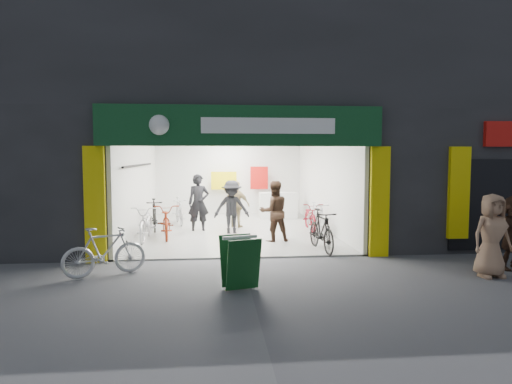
{
  "coord_description": "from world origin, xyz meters",
  "views": [
    {
      "loc": [
        -0.67,
        -10.38,
        2.39
      ],
      "look_at": [
        0.48,
        1.5,
        1.43
      ],
      "focal_mm": 32.0,
      "sensor_mm": 36.0,
      "label": 1
    }
  ],
  "objects": [
    {
      "name": "bike_left_midback",
      "position": [
        -1.98,
        2.82,
        0.51
      ],
      "size": [
        0.9,
        2.0,
        1.02
      ],
      "primitive_type": "imported",
      "rotation": [
        0.0,
        0.0,
        0.12
      ],
      "color": "maroon",
      "rests_on": "ground"
    },
    {
      "name": "sandwich_board",
      "position": [
        -0.18,
        -2.41,
        0.52
      ],
      "size": [
        0.75,
        0.76,
        0.94
      ],
      "rotation": [
        0.0,
        0.0,
        0.27
      ],
      "color": "#11441A",
      "rests_on": "ground"
    },
    {
      "name": "bike_right_front",
      "position": [
        2.03,
        0.6,
        0.53
      ],
      "size": [
        0.66,
        1.8,
        1.06
      ],
      "primitive_type": "imported",
      "rotation": [
        0.0,
        0.0,
        0.09
      ],
      "color": "black",
      "rests_on": "ground"
    },
    {
      "name": "customer_b",
      "position": [
        1.02,
        1.93,
        0.85
      ],
      "size": [
        0.92,
        0.77,
        1.7
      ],
      "primitive_type": "imported",
      "rotation": [
        0.0,
        0.0,
        3.31
      ],
      "color": "#3A251A",
      "rests_on": "ground"
    },
    {
      "name": "building",
      "position": [
        0.91,
        4.99,
        4.31
      ],
      "size": [
        17.0,
        10.27,
        8.0
      ],
      "color": "#232326",
      "rests_on": "ground"
    },
    {
      "name": "bike_right_mid",
      "position": [
        2.42,
        3.66,
        0.46
      ],
      "size": [
        0.68,
        1.76,
        0.91
      ],
      "primitive_type": "imported",
      "rotation": [
        0.0,
        0.0,
        -0.04
      ],
      "color": "maroon",
      "rests_on": "ground"
    },
    {
      "name": "customer_a",
      "position": [
        -1.09,
        3.87,
        0.9
      ],
      "size": [
        0.71,
        0.52,
        1.81
      ],
      "primitive_type": "imported",
      "rotation": [
        0.0,
        0.0,
        0.14
      ],
      "color": "black",
      "rests_on": "ground"
    },
    {
      "name": "bike_right_back",
      "position": [
        2.5,
        3.09,
        0.49
      ],
      "size": [
        0.7,
        1.69,
        0.99
      ],
      "primitive_type": "imported",
      "rotation": [
        0.0,
        0.0,
        0.15
      ],
      "color": "#B6B6BB",
      "rests_on": "ground"
    },
    {
      "name": "parked_bike",
      "position": [
        -2.8,
        -1.23,
        0.49
      ],
      "size": [
        1.68,
        1.11,
        0.98
      ],
      "primitive_type": "imported",
      "rotation": [
        0.0,
        0.0,
        2.0
      ],
      "color": "silver",
      "rests_on": "ground"
    },
    {
      "name": "ground",
      "position": [
        0.0,
        0.0,
        0.0
      ],
      "size": [
        60.0,
        60.0,
        0.0
      ],
      "primitive_type": "plane",
      "color": "#56565B",
      "rests_on": "ground"
    },
    {
      "name": "bike_left_front",
      "position": [
        -2.5,
        2.49,
        0.5
      ],
      "size": [
        0.69,
        1.92,
        1.0
      ],
      "primitive_type": "imported",
      "rotation": [
        0.0,
        0.0,
        -0.01
      ],
      "color": "silver",
      "rests_on": "ground"
    },
    {
      "name": "bike_left_back",
      "position": [
        -1.8,
        5.34,
        0.48
      ],
      "size": [
        0.76,
        1.64,
        0.95
      ],
      "primitive_type": "imported",
      "rotation": [
        0.0,
        0.0,
        0.2
      ],
      "color": "#ABABAF",
      "rests_on": "ground"
    },
    {
      "name": "pedestrian_near",
      "position": [
        4.79,
        -2.04,
        0.82
      ],
      "size": [
        0.84,
        0.59,
        1.65
      ],
      "primitive_type": "imported",
      "rotation": [
        0.0,
        0.0,
        0.08
      ],
      "color": "#9B755A",
      "rests_on": "ground"
    },
    {
      "name": "customer_d",
      "position": [
        0.13,
        4.4,
        0.78
      ],
      "size": [
        0.98,
        0.77,
        1.56
      ],
      "primitive_type": "imported",
      "rotation": [
        0.0,
        0.0,
        2.64
      ],
      "color": "#938055",
      "rests_on": "ground"
    },
    {
      "name": "customer_c",
      "position": [
        -0.08,
        3.29,
        0.82
      ],
      "size": [
        1.1,
        0.67,
        1.64
      ],
      "primitive_type": "imported",
      "rotation": [
        0.0,
        0.0,
        0.06
      ],
      "color": "black",
      "rests_on": "ground"
    },
    {
      "name": "bike_left_midfront",
      "position": [
        -2.5,
        4.2,
        0.51
      ],
      "size": [
        0.73,
        1.74,
        1.01
      ],
      "primitive_type": "imported",
      "rotation": [
        0.0,
        0.0,
        0.15
      ],
      "color": "black",
      "rests_on": "ground"
    }
  ]
}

